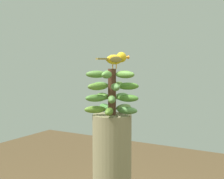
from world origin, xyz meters
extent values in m
cylinder|color=#4C2D1E|center=(0.00, 0.00, 1.37)|extent=(0.04, 0.04, 0.24)
ellipsoid|color=#4B7C3C|center=(0.00, 0.09, 1.28)|extent=(0.04, 0.11, 0.04)
ellipsoid|color=#587B38|center=(-0.08, 0.02, 1.28)|extent=(0.12, 0.06, 0.04)
ellipsoid|color=#4A8A3C|center=(-0.05, -0.07, 1.28)|extent=(0.09, 0.11, 0.04)
ellipsoid|color=#5A842A|center=(0.05, -0.07, 1.28)|extent=(0.10, 0.11, 0.04)
ellipsoid|color=#547B28|center=(0.08, 0.03, 1.28)|extent=(0.12, 0.07, 0.04)
ellipsoid|color=#4F812D|center=(-0.04, -0.08, 1.34)|extent=(0.08, 0.12, 0.04)
ellipsoid|color=#4E8234|center=(0.06, -0.06, 1.34)|extent=(0.11, 0.10, 0.04)
ellipsoid|color=#55813C|center=(0.07, 0.04, 1.34)|extent=(0.11, 0.09, 0.04)
ellipsoid|color=#4C842F|center=(-0.02, 0.08, 1.34)|extent=(0.06, 0.12, 0.04)
ellipsoid|color=#51843B|center=(-0.08, 0.01, 1.34)|extent=(0.11, 0.05, 0.04)
ellipsoid|color=#598630|center=(0.07, -0.04, 1.40)|extent=(0.11, 0.09, 0.04)
ellipsoid|color=#507A3C|center=(0.06, 0.05, 1.40)|extent=(0.11, 0.10, 0.04)
ellipsoid|color=#4F872C|center=(-0.03, 0.08, 1.40)|extent=(0.08, 0.12, 0.04)
ellipsoid|color=#547B2E|center=(-0.08, -0.01, 1.40)|extent=(0.11, 0.05, 0.04)
ellipsoid|color=#4B7F33|center=(-0.02, -0.08, 1.40)|extent=(0.06, 0.12, 0.04)
ellipsoid|color=#4E7B32|center=(0.04, -0.07, 1.46)|extent=(0.09, 0.11, 0.04)
ellipsoid|color=#588D3B|center=(0.08, 0.02, 1.46)|extent=(0.12, 0.06, 0.04)
ellipsoid|color=#5C8E38|center=(0.01, 0.08, 1.46)|extent=(0.05, 0.11, 0.04)
ellipsoid|color=#5A7A3A|center=(-0.07, 0.03, 1.46)|extent=(0.12, 0.08, 0.04)
ellipsoid|color=#4E7B2B|center=(-0.05, -0.06, 1.46)|extent=(0.10, 0.11, 0.04)
cone|color=#4C2D1E|center=(-0.04, -0.02, 1.41)|extent=(0.04, 0.04, 0.06)
cylinder|color=#C68933|center=(0.00, 0.03, 1.50)|extent=(0.00, 0.00, 0.02)
cylinder|color=#C68933|center=(-0.01, 0.00, 1.50)|extent=(0.00, 0.01, 0.02)
ellipsoid|color=gold|center=(0.00, 0.01, 1.53)|extent=(0.10, 0.08, 0.05)
ellipsoid|color=olive|center=(0.01, 0.03, 1.53)|extent=(0.07, 0.04, 0.03)
ellipsoid|color=olive|center=(-0.01, -0.01, 1.53)|extent=(0.07, 0.04, 0.03)
cube|color=olive|center=(0.07, -0.02, 1.54)|extent=(0.06, 0.05, 0.01)
sphere|color=gold|center=(-0.04, 0.03, 1.55)|extent=(0.05, 0.05, 0.05)
sphere|color=black|center=(-0.05, 0.02, 1.55)|extent=(0.01, 0.01, 0.01)
cone|color=orange|center=(-0.07, 0.05, 1.55)|extent=(0.03, 0.03, 0.02)
camera|label=1|loc=(1.33, 0.76, 1.50)|focal=48.13mm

